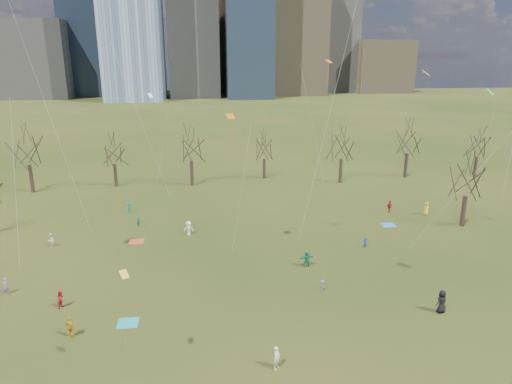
{
  "coord_description": "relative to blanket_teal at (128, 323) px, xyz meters",
  "views": [
    {
      "loc": [
        -5.0,
        -30.89,
        19.95
      ],
      "look_at": [
        0.0,
        12.0,
        7.0
      ],
      "focal_mm": 32.0,
      "sensor_mm": 36.0,
      "label": 1
    }
  ],
  "objects": [
    {
      "name": "person_2",
      "position": [
        -5.74,
        3.01,
        0.75
      ],
      "size": [
        0.72,
        0.85,
        1.53
      ],
      "primitive_type": "imported",
      "rotation": [
        0.0,
        0.0,
        1.36
      ],
      "color": "#A5171C",
      "rests_on": "ground"
    },
    {
      "name": "person_12",
      "position": [
        34.79,
        21.15,
        0.88
      ],
      "size": [
        0.57,
        0.88,
        1.79
      ],
      "primitive_type": "imported",
      "rotation": [
        0.0,
        0.0,
        1.58
      ],
      "color": "yellow",
      "rests_on": "ground"
    },
    {
      "name": "person_1",
      "position": [
        10.64,
        -6.61,
        0.8
      ],
      "size": [
        0.66,
        0.71,
        1.63
      ],
      "primitive_type": "imported",
      "rotation": [
        0.0,
        0.0,
        0.96
      ],
      "color": "silver",
      "rests_on": "ground"
    },
    {
      "name": "person_5",
      "position": [
        16.0,
        8.13,
        0.83
      ],
      "size": [
        1.64,
        0.81,
        1.7
      ],
      "primitive_type": "imported",
      "rotation": [
        0.0,
        0.0,
        3.35
      ],
      "color": "#197456",
      "rests_on": "ground"
    },
    {
      "name": "ground",
      "position": [
        11.3,
        -1.06,
        -0.01
      ],
      "size": [
        500.0,
        500.0,
        0.0
      ],
      "primitive_type": "plane",
      "color": "black",
      "rests_on": "ground"
    },
    {
      "name": "person_3",
      "position": [
        16.26,
        3.15,
        0.52
      ],
      "size": [
        0.67,
        0.8,
        1.08
      ],
      "primitive_type": "imported",
      "rotation": [
        0.0,
        0.0,
        2.03
      ],
      "color": "#5C5C61",
      "rests_on": "ground"
    },
    {
      "name": "blanket_crimson",
      "position": [
        -1.52,
        16.49,
        0.0
      ],
      "size": [
        1.6,
        1.5,
        0.03
      ],
      "primitive_type": "cube",
      "color": "#B23E23",
      "rests_on": "ground"
    },
    {
      "name": "downtown_skyline",
      "position": [
        8.87,
        209.59,
        38.99
      ],
      "size": [
        212.5,
        78.0,
        118.0
      ],
      "color": "slate",
      "rests_on": "ground"
    },
    {
      "name": "blanket_navy",
      "position": [
        28.48,
        18.18,
        0.0
      ],
      "size": [
        1.6,
        1.5,
        0.03
      ],
      "primitive_type": "cube",
      "color": "blue",
      "rests_on": "ground"
    },
    {
      "name": "person_8",
      "position": [
        23.29,
        11.89,
        0.57
      ],
      "size": [
        0.71,
        0.71,
        1.16
      ],
      "primitive_type": "imported",
      "rotation": [
        0.0,
        0.0,
        5.52
      ],
      "color": "#2758AA",
      "rests_on": "ground"
    },
    {
      "name": "blanket_teal",
      "position": [
        0.0,
        0.0,
        0.0
      ],
      "size": [
        1.6,
        1.5,
        0.03
      ],
      "primitive_type": "cube",
      "color": "teal",
      "rests_on": "ground"
    },
    {
      "name": "person_15",
      "position": [
        -3.64,
        26.06,
        0.8
      ],
      "size": [
        1.08,
        1.22,
        1.64
      ],
      "primitive_type": "imported",
      "rotation": [
        0.0,
        0.0,
        1.0
      ],
      "color": "#19724C",
      "rests_on": "ground"
    },
    {
      "name": "kites_airborne",
      "position": [
        18.62,
        13.84,
        14.38
      ],
      "size": [
        57.03,
        47.67,
        34.34
      ],
      "color": "#E75313",
      "rests_on": "ground"
    },
    {
      "name": "person_14",
      "position": [
        -10.48,
        16.02,
        0.77
      ],
      "size": [
        0.86,
        0.94,
        1.57
      ],
      "primitive_type": "imported",
      "rotation": [
        0.0,
        0.0,
        4.27
      ],
      "color": "silver",
      "rests_on": "ground"
    },
    {
      "name": "person_6",
      "position": [
        24.93,
        -1.34,
        0.96
      ],
      "size": [
        1.1,
        0.89,
        1.96
      ],
      "primitive_type": "imported",
      "rotation": [
        0.0,
        0.0,
        3.46
      ],
      "color": "black",
      "rests_on": "ground"
    },
    {
      "name": "person_7",
      "position": [
        -11.21,
        5.86,
        0.76
      ],
      "size": [
        0.48,
        0.63,
        1.55
      ],
      "primitive_type": "imported",
      "rotation": [
        0.0,
        0.0,
        4.5
      ],
      "color": "#9055AA",
      "rests_on": "ground"
    },
    {
      "name": "bare_tree_row",
      "position": [
        11.22,
        36.17,
        6.1
      ],
      "size": [
        113.04,
        29.8,
        9.5
      ],
      "color": "black",
      "rests_on": "ground"
    },
    {
      "name": "person_13",
      "position": [
        -1.89,
        21.35,
        0.83
      ],
      "size": [
        0.7,
        0.73,
        1.69
      ],
      "primitive_type": "imported",
      "rotation": [
        0.0,
        0.0,
        2.27
      ],
      "color": "#197147",
      "rests_on": "ground"
    },
    {
      "name": "person_4",
      "position": [
        -3.89,
        -1.37,
        0.81
      ],
      "size": [
        0.99,
        0.95,
        1.65
      ],
      "primitive_type": "imported",
      "rotation": [
        0.0,
        0.0,
        2.41
      ],
      "color": "orange",
      "rests_on": "ground"
    },
    {
      "name": "person_9",
      "position": [
        4.27,
        17.78,
        0.82
      ],
      "size": [
        1.15,
        0.76,
        1.68
      ],
      "primitive_type": "imported",
      "rotation": [
        0.0,
        0.0,
        6.15
      ],
      "color": "white",
      "rests_on": "ground"
    },
    {
      "name": "person_10",
      "position": [
        30.43,
        22.73,
        0.83
      ],
      "size": [
        1.07,
        0.8,
        1.69
      ],
      "primitive_type": "imported",
      "rotation": [
        0.0,
        0.0,
        0.45
      ],
      "color": "red",
      "rests_on": "ground"
    }
  ]
}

